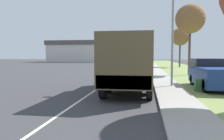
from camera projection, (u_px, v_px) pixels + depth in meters
The scene contains 13 objects.
ground_plane at pixel (129, 67), 40.03m from camera, with size 180.00×180.00×0.00m, color #38383A.
lane_centre_stripe at pixel (129, 67), 40.03m from camera, with size 0.12×120.00×0.00m.
sidewalk_right at pixel (154, 67), 39.34m from camera, with size 1.80×120.00×0.12m.
grass_strip_right at pixel (179, 68), 38.67m from camera, with size 7.00×120.00×0.02m.
military_truck at pixel (129, 62), 12.59m from camera, with size 2.51×7.20×3.15m.
car_nearest_ahead at pixel (138, 68), 26.80m from camera, with size 1.70×4.37×1.36m.
car_second_ahead at pixel (117, 64), 39.68m from camera, with size 1.75×4.66×1.43m.
pickup_truck at pixel (212, 74), 14.12m from camera, with size 2.01×5.15×1.90m.
lamp_post at pixel (169, 26), 14.23m from camera, with size 1.69×0.24×6.54m.
tree_mid_right at pixel (190, 19), 23.37m from camera, with size 3.14×3.14×7.62m.
tree_far_right at pixel (180, 37), 40.15m from camera, with size 3.25×3.25×7.22m.
utility_box at pixel (200, 85), 12.88m from camera, with size 0.55×0.45×0.70m.
building_distant at pixel (78, 51), 74.81m from camera, with size 19.29×10.31×7.12m.
Camera 1 is at (3.04, 0.02, 2.10)m, focal length 35.00 mm.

